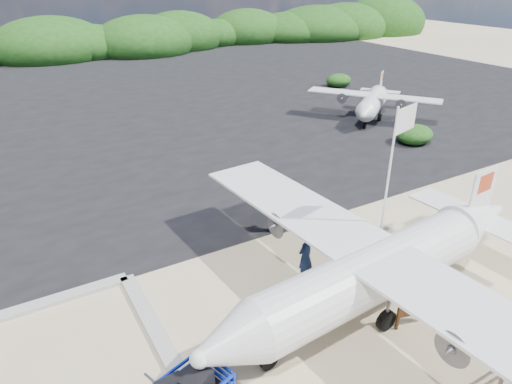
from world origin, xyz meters
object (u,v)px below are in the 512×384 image
crew_b (272,212)px  aircraft_large (264,100)px  crew_a (305,257)px  signboard (415,325)px  flagpole (374,279)px

crew_b → aircraft_large: size_ratio=0.11×
crew_a → aircraft_large: (11.93, 22.70, -0.96)m
signboard → crew_b: (-0.90, 7.37, 0.90)m
crew_a → crew_b: (0.77, 3.53, -0.06)m
signboard → crew_a: bearing=128.2°
flagpole → aircraft_large: bearing=68.0°
crew_a → signboard: bearing=99.0°
signboard → aircraft_large: bearing=83.5°
signboard → crew_b: bearing=111.6°
crew_b → flagpole: bearing=107.4°
flagpole → crew_b: bearing=106.6°
aircraft_large → signboard: bearing=64.6°
signboard → aircraft_large: aircraft_large is taller
crew_b → aircraft_large: bearing=-119.4°
signboard → aircraft_large: (10.26, 26.53, 0.00)m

